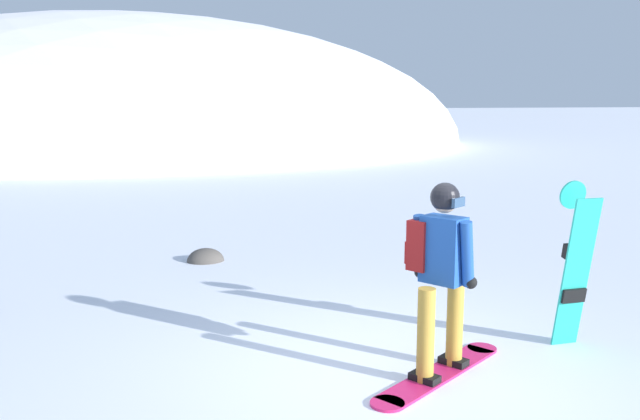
% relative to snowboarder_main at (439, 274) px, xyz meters
% --- Properties ---
extents(ground_plane, '(300.00, 300.00, 0.00)m').
position_rel_snowboarder_main_xyz_m(ground_plane, '(-0.41, 0.04, -0.92)').
color(ground_plane, white).
extents(ridge_peak_main, '(35.48, 31.93, 13.34)m').
position_rel_snowboarder_main_xyz_m(ridge_peak_main, '(-2.68, 31.92, -0.92)').
color(ridge_peak_main, white).
rests_on(ridge_peak_main, ground).
extents(snowboarder_main, '(1.59, 1.12, 1.71)m').
position_rel_snowboarder_main_xyz_m(snowboarder_main, '(0.00, 0.00, 0.00)').
color(snowboarder_main, '#D11E5B').
rests_on(snowboarder_main, ground).
extents(spare_snowboard, '(0.28, 0.30, 1.64)m').
position_rel_snowboarder_main_xyz_m(spare_snowboard, '(1.54, 0.23, -0.09)').
color(spare_snowboard, '#23B7A3').
rests_on(spare_snowboard, ground).
extents(rock_dark, '(0.55, 0.47, 0.39)m').
position_rel_snowboarder_main_xyz_m(rock_dark, '(-1.54, 4.69, -0.92)').
color(rock_dark, '#4C4742').
rests_on(rock_dark, ground).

